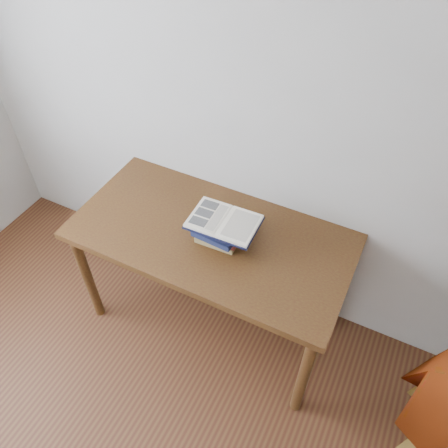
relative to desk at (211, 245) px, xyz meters
The scene contains 3 objects.
desk is the anchor object (origin of this frame).
book_stack 0.17m from the desk, 13.51° to the right, with size 0.24×0.20×0.13m.
open_book 0.25m from the desk, ahead, with size 0.36×0.25×0.03m.
Camera 1 is at (0.87, 0.01, 2.51)m, focal length 35.00 mm.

